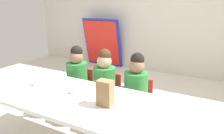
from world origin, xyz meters
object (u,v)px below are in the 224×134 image
at_px(paper_plate_near_edge, 37,85).
at_px(donut_powdered_on_plate, 37,83).
at_px(seated_child_far_right, 136,86).
at_px(folded_activity_table, 102,43).
at_px(donut_powdered_loose, 74,91).
at_px(craft_table, 84,103).
at_px(paper_bag_brown, 105,93).
at_px(seated_child_near_camera, 77,74).
at_px(paper_plate_center_table, 79,99).
at_px(seated_child_middle_seat, 105,80).

xyz_separation_m(paper_plate_near_edge, donut_powdered_on_plate, (0.00, 0.00, 0.02)).
bearing_deg(seated_child_far_right, folded_activity_table, 128.90).
height_order(seated_child_far_right, donut_powdered_loose, seated_child_far_right).
xyz_separation_m(craft_table, paper_bag_brown, (0.24, -0.02, 0.16)).
bearing_deg(seated_child_near_camera, paper_plate_center_table, -51.94).
bearing_deg(folded_activity_table, paper_plate_center_table, -62.79).
height_order(paper_plate_center_table, donut_powdered_loose, donut_powdered_loose).
xyz_separation_m(folded_activity_table, donut_powdered_loose, (1.30, -2.68, 0.08)).
height_order(seated_child_far_right, donut_powdered_on_plate, seated_child_far_right).
bearing_deg(seated_child_middle_seat, donut_powdered_loose, -91.42).
distance_m(seated_child_middle_seat, paper_plate_center_table, 0.67).
bearing_deg(donut_powdered_on_plate, seated_child_middle_seat, 52.37).
relative_size(seated_child_near_camera, seated_child_far_right, 1.00).
height_order(seated_child_near_camera, folded_activity_table, folded_activity_table).
relative_size(seated_child_middle_seat, donut_powdered_on_plate, 8.32).
xyz_separation_m(folded_activity_table, donut_powdered_on_plate, (0.85, -2.72, 0.09)).
distance_m(craft_table, seated_child_near_camera, 0.83).
relative_size(paper_bag_brown, donut_powdered_on_plate, 1.99).
relative_size(seated_child_near_camera, seated_child_middle_seat, 1.00).
distance_m(paper_bag_brown, donut_powdered_loose, 0.42).
relative_size(donut_powdered_on_plate, donut_powdered_loose, 0.97).
distance_m(folded_activity_table, paper_bag_brown, 3.26).
height_order(craft_table, donut_powdered_on_plate, donut_powdered_on_plate).
distance_m(seated_child_middle_seat, paper_plate_near_edge, 0.76).
relative_size(craft_table, donut_powdered_on_plate, 18.13).
height_order(folded_activity_table, donut_powdered_on_plate, folded_activity_table).
bearing_deg(seated_child_middle_seat, seated_child_near_camera, 180.00).
xyz_separation_m(seated_child_far_right, donut_powdered_on_plate, (-0.86, -0.60, 0.07)).
bearing_deg(seated_child_far_right, craft_table, -111.84).
relative_size(paper_plate_center_table, donut_powdered_loose, 1.58).
distance_m(paper_plate_center_table, donut_powdered_loose, 0.17).
distance_m(seated_child_near_camera, paper_plate_near_edge, 0.60).
bearing_deg(seated_child_middle_seat, craft_table, -76.48).
distance_m(folded_activity_table, paper_plate_center_table, 3.13).
bearing_deg(paper_bag_brown, seated_child_middle_seat, 120.79).
bearing_deg(donut_powdered_loose, seated_child_far_right, 53.47).
relative_size(paper_plate_center_table, donut_powdered_on_plate, 1.63).
xyz_separation_m(seated_child_near_camera, seated_child_middle_seat, (0.40, 0.00, 0.00)).
xyz_separation_m(seated_child_middle_seat, donut_powdered_loose, (-0.01, -0.56, 0.06)).
bearing_deg(seated_child_middle_seat, paper_plate_near_edge, -127.63).
bearing_deg(craft_table, seated_child_far_right, 68.16).
distance_m(seated_child_far_right, donut_powdered_loose, 0.70).
bearing_deg(seated_child_far_right, seated_child_near_camera, 180.00).
xyz_separation_m(paper_bag_brown, paper_plate_center_table, (-0.27, -0.01, -0.11)).
bearing_deg(paper_bag_brown, donut_powdered_loose, 167.52).
bearing_deg(folded_activity_table, donut_powdered_on_plate, -72.61).
bearing_deg(donut_powdered_on_plate, paper_plate_center_table, -6.11).
bearing_deg(seated_child_near_camera, seated_child_middle_seat, 0.00).
bearing_deg(paper_plate_near_edge, paper_plate_center_table, -6.11).
bearing_deg(seated_child_near_camera, seated_child_far_right, 0.00).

